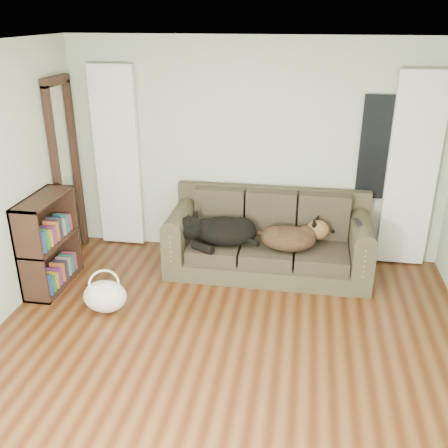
% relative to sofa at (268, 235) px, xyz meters
% --- Properties ---
extents(floor, '(5.00, 5.00, 0.00)m').
position_rel_sofa_xyz_m(floor, '(-0.24, -1.98, -0.45)').
color(floor, '#3E1D0B').
rests_on(floor, ground).
extents(ceiling, '(5.00, 5.00, 0.00)m').
position_rel_sofa_xyz_m(ceiling, '(-0.24, -1.98, 2.15)').
color(ceiling, white).
rests_on(ceiling, ground).
extents(wall_back, '(4.50, 0.04, 2.60)m').
position_rel_sofa_xyz_m(wall_back, '(-0.24, 0.52, 0.85)').
color(wall_back, '#ACBA9D').
rests_on(wall_back, ground).
extents(curtain_left, '(0.55, 0.08, 2.25)m').
position_rel_sofa_xyz_m(curtain_left, '(-1.94, 0.44, 0.70)').
color(curtain_left, white).
rests_on(curtain_left, ground).
extents(curtain_right, '(0.55, 0.08, 2.25)m').
position_rel_sofa_xyz_m(curtain_right, '(1.56, 0.44, 0.70)').
color(curtain_right, white).
rests_on(curtain_right, ground).
extents(window_pane, '(0.50, 0.03, 1.20)m').
position_rel_sofa_xyz_m(window_pane, '(1.21, 0.50, 0.95)').
color(window_pane, black).
rests_on(window_pane, wall_back).
extents(door_casing, '(0.07, 0.60, 2.10)m').
position_rel_sofa_xyz_m(door_casing, '(-2.44, 0.07, 0.60)').
color(door_casing, black).
rests_on(door_casing, ground).
extents(sofa, '(2.31, 1.00, 0.95)m').
position_rel_sofa_xyz_m(sofa, '(0.00, 0.00, 0.00)').
color(sofa, '#2C2715').
rests_on(sofa, floor).
extents(dog_black_lab, '(0.75, 0.53, 0.31)m').
position_rel_sofa_xyz_m(dog_black_lab, '(-0.54, -0.09, 0.03)').
color(dog_black_lab, black).
rests_on(dog_black_lab, sofa).
extents(dog_shepherd, '(0.67, 0.49, 0.29)m').
position_rel_sofa_xyz_m(dog_shepherd, '(0.27, -0.09, 0.04)').
color(dog_shepherd, black).
rests_on(dog_shepherd, sofa).
extents(tv_remote, '(0.08, 0.17, 0.02)m').
position_rel_sofa_xyz_m(tv_remote, '(0.97, -0.10, 0.28)').
color(tv_remote, black).
rests_on(tv_remote, sofa).
extents(tote_bag, '(0.49, 0.40, 0.33)m').
position_rel_sofa_xyz_m(tote_bag, '(-1.55, -1.15, -0.29)').
color(tote_bag, beige).
rests_on(tote_bag, floor).
extents(bookshelf, '(0.36, 0.85, 1.04)m').
position_rel_sofa_xyz_m(bookshelf, '(-2.33, -0.74, 0.05)').
color(bookshelf, black).
rests_on(bookshelf, floor).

